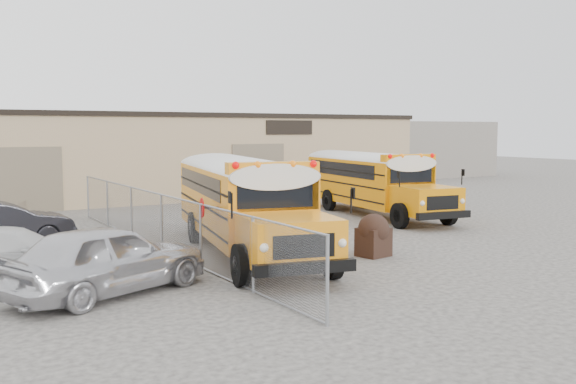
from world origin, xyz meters
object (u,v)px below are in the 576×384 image
car_white (11,255)px  car_dark (3,224)px  car_silver (107,259)px  school_bus_left (206,181)px  school_bus_right (315,170)px  tarp_bundle (374,234)px

car_white → car_dark: size_ratio=1.08×
car_silver → car_dark: (-1.18, 7.96, -0.11)m
school_bus_left → school_bus_right: (8.40, 4.67, -0.09)m
tarp_bundle → school_bus_right: bearing=62.9°
school_bus_right → school_bus_left: bearing=-150.9°
school_bus_right → tarp_bundle: school_bus_right is taller
tarp_bundle → car_dark: (-9.23, 7.64, 0.06)m
car_silver → school_bus_right: bearing=-68.7°
tarp_bundle → car_silver: size_ratio=0.26×
car_white → tarp_bundle: bearing=-81.3°
car_silver → tarp_bundle: bearing=-108.9°
school_bus_left → car_dark: 7.76m
school_bus_left → car_silver: (-6.46, -8.94, -0.89)m
school_bus_right → car_dark: school_bus_right is taller
school_bus_left → car_dark: school_bus_left is taller
school_bus_left → school_bus_right: bearing=29.1°
school_bus_right → car_silver: 20.17m
car_silver → car_white: 2.93m
school_bus_right → car_silver: school_bus_right is taller
car_dark → school_bus_right: bearing=-71.0°
car_white → car_dark: car_dark is taller
school_bus_left → tarp_bundle: (1.59, -8.62, -1.06)m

